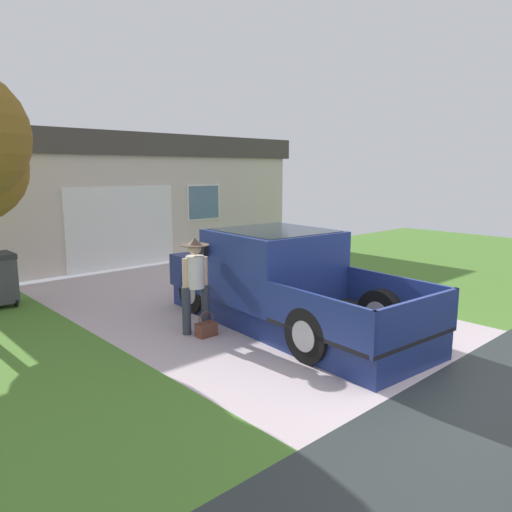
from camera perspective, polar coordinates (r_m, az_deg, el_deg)
name	(u,v)px	position (r m, az deg, el deg)	size (l,w,h in m)	color
pickup_truck	(275,282)	(8.52, 2.28, -3.07)	(2.24, 5.19, 1.65)	navy
person_with_hat	(195,279)	(7.96, -7.18, -2.71)	(0.48, 0.48, 1.60)	#333842
handbag	(206,328)	(7.99, -5.91, -8.51)	(0.32, 0.21, 0.42)	brown
house_with_garage	(115,195)	(16.49, -16.32, 6.95)	(10.81, 5.29, 3.71)	beige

